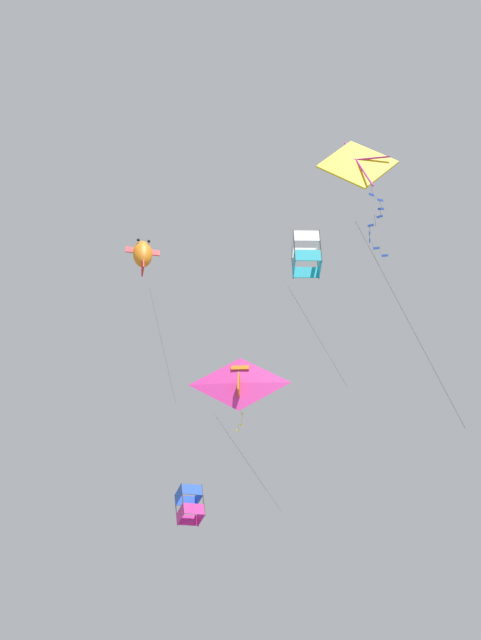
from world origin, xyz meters
TOP-DOWN VIEW (x-y plane):
  - kite_diamond_far_centre at (6.58, -7.27)m, footprint 3.27×1.83m
  - kite_box_near_left at (-1.41, 2.80)m, footprint 1.50×1.60m
  - kite_delta_low_drifter at (-0.47, 7.34)m, footprint 3.65×2.15m
  - kite_box_near_right at (3.58, 3.17)m, footprint 2.49×2.09m
  - kite_fish_highest at (-3.38, 1.12)m, footprint 2.62×1.98m

SIDE VIEW (x-z plane):
  - kite_box_near_left at x=-1.41m, z-range 12.02..13.63m
  - kite_delta_low_drifter at x=-0.47m, z-range 15.83..22.83m
  - kite_diamond_far_centre at x=6.58m, z-range 15.93..25.28m
  - kite_fish_highest at x=-3.38m, z-range 19.48..27.48m
  - kite_box_near_right at x=3.58m, z-range 20.12..27.24m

